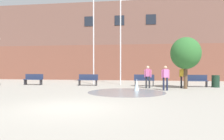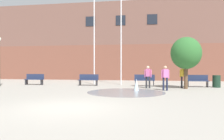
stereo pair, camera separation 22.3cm
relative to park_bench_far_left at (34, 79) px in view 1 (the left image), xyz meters
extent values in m
plane|color=#9E998E|center=(6.49, -9.43, -0.48)|extent=(100.00, 100.00, 0.00)
cube|color=brown|center=(6.49, 10.25, 1.54)|extent=(36.00, 6.00, 4.04)
cube|color=brown|center=(6.49, 10.25, 6.03)|extent=(36.00, 6.00, 4.94)
cube|color=#1E232D|center=(2.99, 7.23, 6.27)|extent=(1.10, 0.06, 1.10)
cube|color=#1E232D|center=(6.49, 7.23, 6.27)|extent=(1.10, 0.06, 1.10)
cube|color=#1E232D|center=(9.99, 7.23, 6.27)|extent=(1.10, 0.06, 1.10)
cylinder|color=gray|center=(8.20, -4.18, -0.48)|extent=(4.67, 4.67, 0.01)
cone|color=silver|center=(8.78, -3.29, -0.09)|extent=(0.32, 0.32, 0.77)
cube|color=#28282D|center=(-0.70, -0.06, -0.26)|extent=(0.06, 0.40, 0.44)
cube|color=#28282D|center=(0.70, -0.06, -0.26)|extent=(0.06, 0.40, 0.44)
cube|color=#232D4C|center=(0.00, -0.06, -0.01)|extent=(1.60, 0.44, 0.05)
cube|color=#232D4C|center=(0.00, 0.14, 0.22)|extent=(1.60, 0.04, 0.42)
cube|color=#28282D|center=(4.04, -0.07, -0.26)|extent=(0.06, 0.40, 0.44)
cube|color=#28282D|center=(5.44, -0.07, -0.26)|extent=(0.06, 0.40, 0.44)
cube|color=#232D4C|center=(4.74, -0.07, -0.01)|extent=(1.60, 0.44, 0.05)
cube|color=#232D4C|center=(4.74, 0.13, 0.22)|extent=(1.60, 0.04, 0.42)
cube|color=#28282D|center=(8.55, 0.10, -0.26)|extent=(0.06, 0.40, 0.44)
cube|color=#28282D|center=(9.95, 0.10, -0.26)|extent=(0.06, 0.40, 0.44)
cube|color=#232D4C|center=(9.25, 0.10, -0.01)|extent=(1.60, 0.44, 0.05)
cube|color=#232D4C|center=(9.25, 0.30, 0.22)|extent=(1.60, 0.04, 0.42)
cube|color=#28282D|center=(12.50, -0.01, -0.26)|extent=(0.06, 0.40, 0.44)
cube|color=#28282D|center=(13.90, -0.01, -0.26)|extent=(0.06, 0.40, 0.44)
cube|color=#232D4C|center=(13.20, -0.01, -0.01)|extent=(1.60, 0.44, 0.05)
cube|color=#232D4C|center=(13.20, 0.19, 0.22)|extent=(1.60, 0.04, 0.42)
cylinder|color=#28282D|center=(9.40, -1.60, -0.06)|extent=(0.12, 0.12, 0.84)
cylinder|color=#28282D|center=(9.62, -1.60, -0.06)|extent=(0.12, 0.12, 0.84)
cube|color=pink|center=(9.51, -1.60, 0.63)|extent=(0.30, 0.39, 0.54)
sphere|color=beige|center=(9.51, -1.60, 1.01)|extent=(0.21, 0.21, 0.21)
cylinder|color=pink|center=(9.30, -1.60, 0.58)|extent=(0.08, 0.08, 0.55)
cylinder|color=pink|center=(9.72, -1.60, 0.58)|extent=(0.08, 0.08, 0.55)
cylinder|color=#1E233D|center=(10.49, -2.89, -0.06)|extent=(0.12, 0.12, 0.84)
cylinder|color=#1E233D|center=(10.71, -2.89, -0.06)|extent=(0.12, 0.12, 0.84)
cube|color=pink|center=(10.60, -2.89, 0.63)|extent=(0.39, 0.32, 0.54)
sphere|color=tan|center=(10.60, -2.89, 1.01)|extent=(0.21, 0.21, 0.21)
cylinder|color=pink|center=(10.39, -2.89, 0.58)|extent=(0.08, 0.08, 0.55)
cylinder|color=pink|center=(10.81, -2.89, 0.58)|extent=(0.08, 0.08, 0.55)
cylinder|color=#28282D|center=(11.89, -1.07, -0.06)|extent=(0.12, 0.12, 0.84)
cylinder|color=#28282D|center=(12.11, -1.07, -0.06)|extent=(0.12, 0.12, 0.84)
cube|color=gold|center=(12.00, -1.07, 0.63)|extent=(0.38, 0.39, 0.54)
sphere|color=beige|center=(12.00, -1.07, 1.01)|extent=(0.21, 0.21, 0.21)
cylinder|color=gold|center=(11.79, -1.07, 0.58)|extent=(0.08, 0.08, 0.55)
cylinder|color=gold|center=(12.21, -1.07, 0.58)|extent=(0.08, 0.08, 0.55)
cylinder|color=silver|center=(4.92, 1.20, 3.84)|extent=(0.10, 0.10, 8.64)
cylinder|color=silver|center=(7.26, 1.20, 3.52)|extent=(0.10, 0.10, 8.00)
cylinder|color=#193323|center=(14.52, -0.08, -0.03)|extent=(0.56, 0.56, 0.90)
cylinder|color=brown|center=(12.11, -1.49, 0.21)|extent=(0.26, 0.26, 1.37)
ellipsoid|color=#2D662D|center=(12.11, -1.49, 2.00)|extent=(2.09, 2.09, 2.22)
camera|label=1|loc=(9.22, -17.25, 1.05)|focal=35.00mm
camera|label=2|loc=(9.44, -17.22, 1.05)|focal=35.00mm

